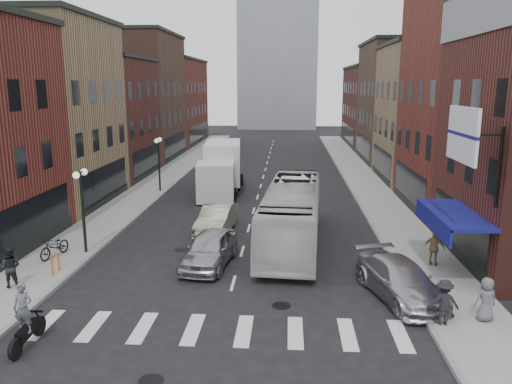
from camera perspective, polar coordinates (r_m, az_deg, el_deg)
ground at (r=19.89m, az=-2.95°, el=-11.47°), size 160.00×160.00×0.00m
sidewalk_left at (r=42.23m, az=-10.98°, el=1.20°), size 3.00×74.00×0.15m
sidewalk_right at (r=41.34m, az=12.46°, el=0.90°), size 3.00×74.00×0.15m
curb_left at (r=41.89m, az=-8.99°, el=1.09°), size 0.20×74.00×0.16m
curb_right at (r=41.15m, az=10.39°, el=0.83°), size 0.20×74.00×0.16m
crosswalk_stripes at (r=17.21m, az=-4.15°, el=-15.47°), size 12.00×2.20×0.01m
bldg_left_mid_a at (r=36.44m, az=-24.66°, el=8.24°), size 10.30×10.20×12.30m
bldg_left_mid_b at (r=45.54m, az=-18.61°, el=8.03°), size 10.30×10.20×10.30m
bldg_left_far_a at (r=55.81m, az=-14.43°, el=10.48°), size 10.30×12.20×13.30m
bldg_left_far_b at (r=69.29m, az=-10.78°, el=10.09°), size 10.30×16.20×11.30m
bldg_right_mid_a at (r=34.55m, az=25.90°, el=9.64°), size 10.30×10.20×14.30m
bldg_right_mid_b at (r=44.05m, az=20.88°, el=8.40°), size 10.30×10.20×11.30m
bldg_right_far_a at (r=54.63m, az=17.57°, el=9.75°), size 10.30×12.20×12.30m
bldg_right_far_b at (r=68.35m, az=14.75°, el=9.46°), size 10.30×16.20×10.30m
awning_blue at (r=22.31m, az=21.22°, el=-2.53°), size 1.80×5.00×0.78m
billboard_sign at (r=19.74m, az=22.77°, el=5.89°), size 1.52×3.00×3.70m
streetlamp_near at (r=24.60m, az=-19.28°, el=-0.38°), size 0.32×1.22×4.11m
streetlamp_far at (r=37.68m, az=-11.06°, el=4.26°), size 0.32×1.22×4.11m
bike_rack at (r=22.95m, az=-21.94°, el=-7.61°), size 0.08×0.68×0.80m
box_truck at (r=37.16m, az=-4.02°, el=2.65°), size 3.10×8.69×3.70m
motorcycle_rider at (r=17.25m, az=-24.92°, el=-12.89°), size 0.60×2.09×2.13m
transit_bus at (r=25.24m, az=4.15°, el=-2.55°), size 3.40×11.37×3.12m
sedan_left_near at (r=22.55m, az=-5.33°, el=-6.49°), size 2.38×4.74×1.55m
sedan_left_far at (r=27.43m, az=-4.51°, el=-3.12°), size 1.98×4.64×1.49m
curb_car at (r=19.96m, az=16.18°, el=-9.65°), size 3.29×5.30×1.43m
parked_bicycle at (r=24.96m, az=-22.02°, el=-5.80°), size 1.09×1.99×0.99m
ped_left_solo at (r=21.99m, az=-26.27°, el=-7.69°), size 0.85×0.56×1.65m
ped_right_a at (r=18.01m, az=20.68°, el=-11.68°), size 1.01×0.51×1.56m
ped_right_b at (r=23.40m, az=19.71°, el=-6.05°), size 1.04×0.86×1.58m
ped_right_c at (r=18.80m, az=24.81°, el=-11.08°), size 0.82×0.61×1.52m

